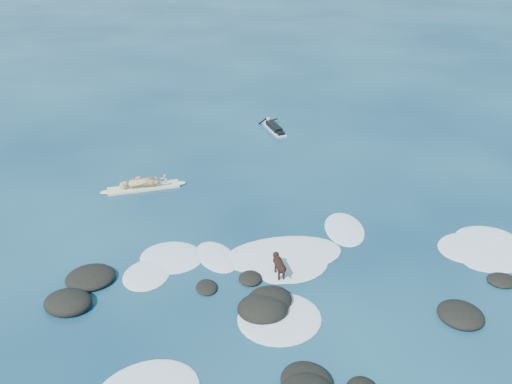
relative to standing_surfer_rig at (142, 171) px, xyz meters
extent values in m
plane|color=#0A2642|center=(4.58, -6.80, -0.73)|extent=(160.00, 160.00, 0.00)
ellipsoid|color=black|center=(2.99, -8.08, -0.59)|extent=(1.60, 1.44, 0.59)
ellipsoid|color=black|center=(-2.18, -6.77, -0.60)|extent=(1.65, 1.54, 0.53)
ellipsoid|color=black|center=(3.23, -7.76, -0.59)|extent=(1.53, 1.39, 0.57)
ellipsoid|color=black|center=(1.63, -6.71, -0.69)|extent=(0.62, 0.78, 0.18)
ellipsoid|color=black|center=(2.94, -6.55, -0.68)|extent=(0.78, 0.84, 0.23)
ellipsoid|color=black|center=(3.47, -10.75, -0.66)|extent=(1.42, 1.52, 0.30)
ellipsoid|color=black|center=(10.10, -8.07, -0.67)|extent=(0.96, 0.89, 0.24)
ellipsoid|color=black|center=(8.13, -9.29, -0.64)|extent=(1.61, 1.65, 0.40)
ellipsoid|color=black|center=(-1.65, -5.66, -0.63)|extent=(1.64, 1.52, 0.41)
ellipsoid|color=white|center=(-0.05, -5.72, -0.72)|extent=(1.85, 2.01, 0.12)
ellipsoid|color=white|center=(4.26, -5.82, -0.72)|extent=(2.95, 2.80, 0.12)
ellipsoid|color=white|center=(6.58, -4.37, -0.72)|extent=(1.66, 2.42, 0.12)
ellipsoid|color=white|center=(10.09, -6.22, -0.72)|extent=(2.55, 2.40, 0.12)
ellipsoid|color=white|center=(3.38, -8.38, -0.72)|extent=(2.81, 2.75, 0.12)
ellipsoid|color=white|center=(0.75, -4.93, -0.72)|extent=(2.54, 2.44, 0.12)
ellipsoid|color=white|center=(3.20, -5.22, -0.72)|extent=(2.68, 1.41, 0.12)
ellipsoid|color=white|center=(4.21, -5.44, -0.72)|extent=(3.82, 2.15, 0.12)
ellipsoid|color=white|center=(2.12, -5.18, -0.72)|extent=(1.64, 2.16, 0.12)
ellipsoid|color=white|center=(10.89, -6.95, -0.72)|extent=(2.90, 1.79, 0.12)
ellipsoid|color=white|center=(10.96, -5.89, -0.72)|extent=(2.45, 2.22, 0.12)
ellipsoid|color=white|center=(3.80, -6.48, -0.72)|extent=(1.10, 0.90, 0.12)
cube|color=#F5EDC4|center=(0.00, 0.00, -0.68)|extent=(2.75, 0.78, 0.09)
ellipsoid|color=#F5EDC4|center=(1.35, 0.11, -0.68)|extent=(0.57, 0.35, 0.10)
ellipsoid|color=#F5EDC4|center=(-1.35, -0.11, -0.68)|extent=(0.57, 0.35, 0.10)
imported|color=tan|center=(0.00, 0.00, 0.24)|extent=(0.47, 0.68, 1.77)
cube|color=white|center=(6.27, 5.02, -0.69)|extent=(0.78, 2.11, 0.08)
ellipsoid|color=white|center=(6.12, 6.04, -0.69)|extent=(0.31, 0.48, 0.08)
cube|color=black|center=(6.27, 5.02, -0.55)|extent=(0.57, 1.31, 0.21)
sphere|color=tan|center=(6.16, 5.74, -0.43)|extent=(0.25, 0.25, 0.22)
cylinder|color=black|center=(5.88, 5.84, -0.56)|extent=(0.48, 0.34, 0.23)
cylinder|color=black|center=(6.40, 5.92, -0.56)|extent=(0.52, 0.21, 0.23)
cube|color=black|center=(6.38, 4.32, -0.58)|extent=(0.39, 0.56, 0.13)
cylinder|color=black|center=(3.80, -6.58, -0.29)|extent=(0.29, 0.54, 0.26)
sphere|color=black|center=(3.79, -6.35, -0.29)|extent=(0.28, 0.28, 0.27)
sphere|color=black|center=(3.82, -6.82, -0.29)|extent=(0.26, 0.26, 0.24)
sphere|color=black|center=(3.78, -6.19, -0.19)|extent=(0.20, 0.20, 0.19)
cone|color=black|center=(3.77, -6.08, -0.21)|extent=(0.11, 0.12, 0.10)
cone|color=black|center=(3.73, -6.20, -0.12)|extent=(0.09, 0.07, 0.09)
cone|color=black|center=(3.83, -6.20, -0.12)|extent=(0.09, 0.07, 0.09)
cylinder|color=black|center=(3.72, -6.41, -0.56)|extent=(0.07, 0.07, 0.35)
cylinder|color=black|center=(3.86, -6.40, -0.56)|extent=(0.07, 0.07, 0.35)
cylinder|color=black|center=(3.75, -6.77, -0.56)|extent=(0.07, 0.07, 0.35)
cylinder|color=black|center=(3.88, -6.76, -0.56)|extent=(0.07, 0.07, 0.35)
cylinder|color=black|center=(3.82, -6.94, -0.24)|extent=(0.06, 0.25, 0.15)
camera|label=1|loc=(0.46, -19.93, 9.28)|focal=40.00mm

